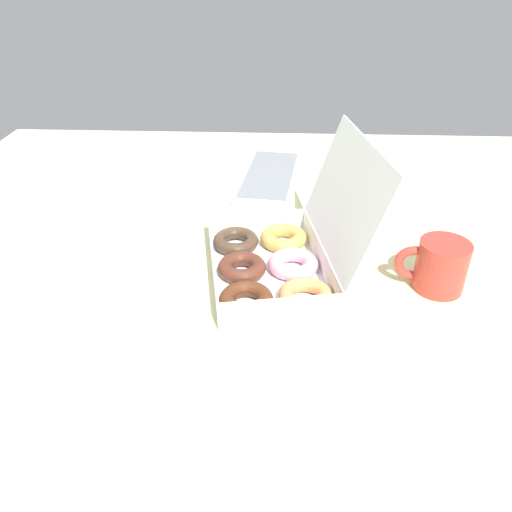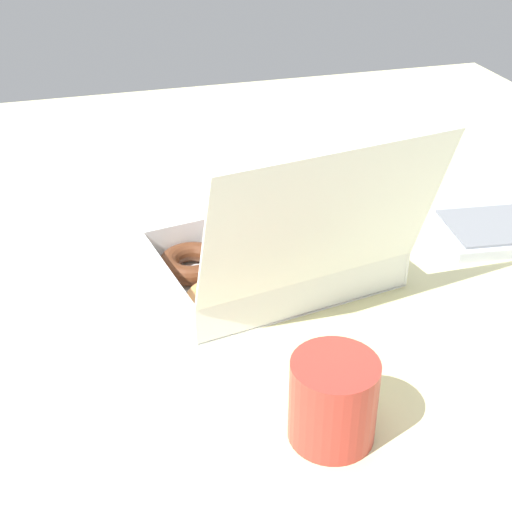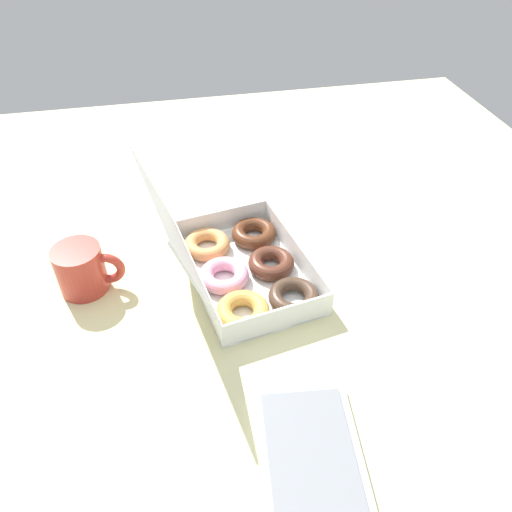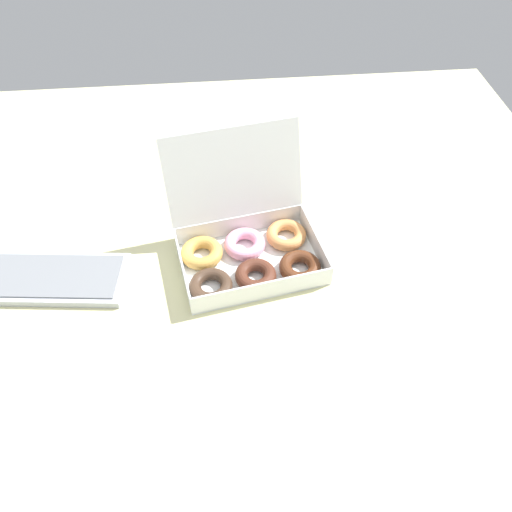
{
  "view_description": "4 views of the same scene",
  "coord_description": "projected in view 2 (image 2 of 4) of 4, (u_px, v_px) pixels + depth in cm",
  "views": [
    {
      "loc": [
        82.07,
        4.26,
        56.6
      ],
      "look_at": [
        -0.22,
        0.4,
        4.95
      ],
      "focal_mm": 35.0,
      "sensor_mm": 36.0,
      "label": 1
    },
    {
      "loc": [
        25.15,
        88.4,
        57.21
      ],
      "look_at": [
        0.69,
        1.53,
        3.08
      ],
      "focal_mm": 50.0,
      "sensor_mm": 36.0,
      "label": 2
    },
    {
      "loc": [
        -76.18,
        16.41,
        71.06
      ],
      "look_at": [
        1.34,
        0.38,
        2.62
      ],
      "focal_mm": 35.0,
      "sensor_mm": 36.0,
      "label": 3
    },
    {
      "loc": [
        -7.55,
        -75.63,
        90.68
      ],
      "look_at": [
        -0.25,
        1.18,
        4.57
      ],
      "focal_mm": 35.0,
      "sensor_mm": 36.0,
      "label": 4
    }
  ],
  "objects": [
    {
      "name": "paper_napkin",
      "position": [
        128.0,
        223.0,
        1.2
      ],
      "size": [
        15.92,
        14.98,
        0.15
      ],
      "primitive_type": "cube",
      "rotation": [
        0.0,
        0.0,
        -0.43
      ],
      "color": "white",
      "rests_on": "ground_plane"
    },
    {
      "name": "donut_box",
      "position": [
        278.0,
        261.0,
        1.03
      ],
      "size": [
        37.35,
        34.6,
        26.93
      ],
      "color": "white",
      "rests_on": "ground_plane"
    },
    {
      "name": "ground_plane",
      "position": [
        258.0,
        273.0,
        1.09
      ],
      "size": [
        180.0,
        180.0,
        2.0
      ],
      "primitive_type": "cube",
      "color": "beige"
    },
    {
      "name": "coffee_mug",
      "position": [
        332.0,
        396.0,
        0.76
      ],
      "size": [
        9.52,
        13.53,
        9.94
      ],
      "color": "#AD342B",
      "rests_on": "ground_plane"
    }
  ]
}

